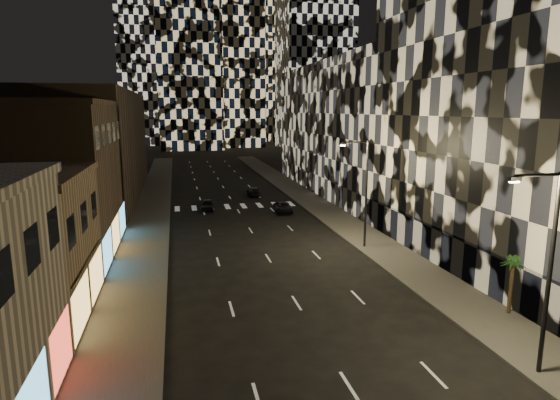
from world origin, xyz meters
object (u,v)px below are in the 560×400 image
car_dark_rightlane (283,207)px  palm_tree (513,266)px  streetlight_near (546,261)px  streetlight_far (364,187)px  car_dark_oncoming (254,191)px  car_dark_midlane (207,205)px

car_dark_rightlane → palm_tree: 30.51m
streetlight_near → car_dark_rightlane: size_ratio=2.21×
streetlight_far → palm_tree: (3.14, -14.35, -2.38)m
streetlight_far → car_dark_rightlane: bearing=102.5°
streetlight_far → palm_tree: size_ratio=2.63×
streetlight_far → car_dark_rightlane: (-3.39, 15.36, -4.79)m
streetlight_near → car_dark_oncoming: (-4.95, 46.78, -4.77)m
car_dark_midlane → palm_tree: (14.99, -32.76, 2.33)m
streetlight_far → car_dark_oncoming: (-4.95, 26.78, -4.77)m
streetlight_near → palm_tree: 6.89m
streetlight_near → streetlight_far: size_ratio=1.00×
streetlight_far → car_dark_rightlane: size_ratio=2.21×
streetlight_far → streetlight_near: bearing=-90.0°
streetlight_far → car_dark_oncoming: bearing=100.5°
car_dark_midlane → palm_tree: 36.10m
car_dark_oncoming → car_dark_rightlane: (1.56, -11.42, -0.02)m
streetlight_near → streetlight_far: (0.00, 20.00, 0.00)m
car_dark_midlane → car_dark_rightlane: bearing=-13.8°
palm_tree → car_dark_rightlane: bearing=102.4°
streetlight_near → car_dark_rightlane: streetlight_near is taller
streetlight_far → car_dark_rightlane: streetlight_far is taller
car_dark_rightlane → palm_tree: (6.53, -29.71, 2.40)m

